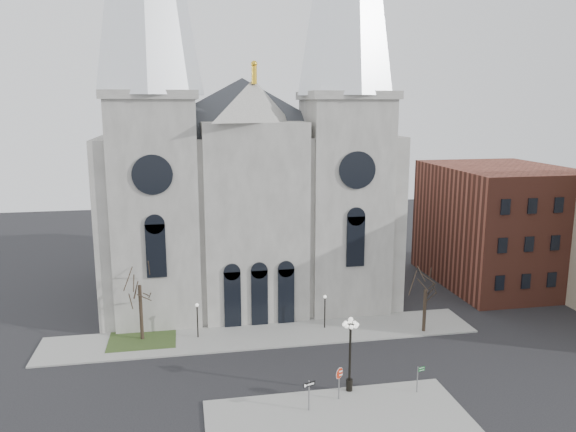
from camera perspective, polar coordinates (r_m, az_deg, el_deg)
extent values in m
plane|color=black|center=(43.67, -0.35, -17.70)|extent=(160.00, 160.00, 0.00)
cube|color=gray|center=(40.04, 5.54, -20.57)|extent=(18.00, 10.00, 0.14)
cube|color=gray|center=(53.40, -2.52, -11.98)|extent=(40.00, 6.00, 0.14)
cube|color=#30461E|center=(54.03, -14.57, -12.04)|extent=(6.00, 5.00, 0.18)
cube|color=gray|center=(65.08, -4.47, 0.50)|extent=(30.00, 24.00, 18.00)
pyramid|color=#2D3035|center=(63.99, -4.69, 13.81)|extent=(33.00, 26.40, 6.00)
cube|color=gray|center=(56.06, -13.24, 0.55)|extent=(8.00, 8.00, 22.00)
cylinder|color=black|center=(51.46, -13.62, 4.10)|extent=(3.60, 0.30, 3.60)
cube|color=gray|center=(58.33, 5.74, 1.21)|extent=(8.00, 8.00, 22.00)
cylinder|color=black|center=(53.92, 7.04, 4.65)|extent=(3.60, 0.30, 3.60)
cube|color=gray|center=(55.20, -3.35, -0.65)|extent=(10.00, 5.00, 19.50)
pyramid|color=gray|center=(53.99, -3.49, 11.64)|extent=(11.00, 5.00, 4.00)
cube|color=brown|center=(71.45, 20.61, -0.86)|extent=(14.00, 18.00, 14.00)
cylinder|color=black|center=(53.09, -14.70, -9.53)|extent=(0.32, 0.32, 5.25)
cylinder|color=black|center=(54.86, 13.70, -9.37)|extent=(0.32, 0.32, 4.20)
cylinder|color=black|center=(52.82, -9.18, -10.55)|extent=(0.12, 0.12, 3.00)
sphere|color=white|center=(52.25, -9.23, -8.92)|extent=(0.32, 0.32, 0.32)
cylinder|color=black|center=(54.35, 3.76, -9.78)|extent=(0.12, 0.12, 3.00)
sphere|color=white|center=(53.80, 3.78, -8.19)|extent=(0.32, 0.32, 0.32)
cylinder|color=slate|center=(42.46, 5.20, -16.61)|extent=(0.09, 0.09, 2.39)
cylinder|color=#B1230B|center=(42.07, 5.22, -15.61)|extent=(0.80, 0.31, 0.83)
cylinder|color=white|center=(42.07, 5.22, -15.61)|extent=(0.85, 0.31, 0.89)
cube|color=white|center=(42.01, 5.22, -15.45)|extent=(0.44, 0.17, 0.10)
cube|color=white|center=(42.14, 5.21, -15.78)|extent=(0.50, 0.19, 0.10)
cylinder|color=black|center=(43.03, 6.31, -14.20)|extent=(0.18, 0.18, 5.12)
cylinder|color=black|center=(43.98, 6.24, -16.68)|extent=(0.49, 0.49, 0.89)
sphere|color=white|center=(41.81, 6.40, -10.41)|extent=(0.36, 0.36, 0.36)
cylinder|color=slate|center=(41.03, 2.14, -17.75)|extent=(0.10, 0.10, 2.24)
cube|color=black|center=(40.62, 2.15, -16.70)|extent=(0.94, 0.37, 0.32)
cylinder|color=slate|center=(44.30, 13.00, -15.88)|extent=(0.08, 0.08, 2.03)
cube|color=#0E6321|center=(44.10, 13.40, -14.76)|extent=(0.56, 0.17, 0.14)
cube|color=#0E6321|center=(44.18, 13.39, -14.98)|extent=(0.56, 0.17, 0.14)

